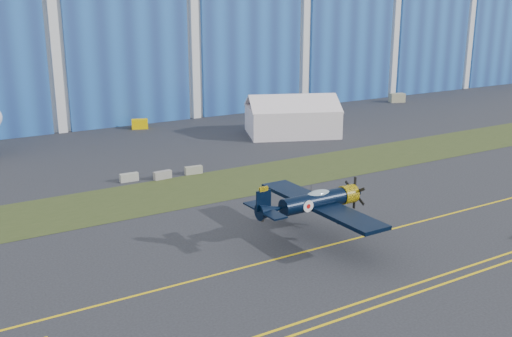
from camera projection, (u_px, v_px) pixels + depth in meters
ground at (218, 244)px, 48.36m from camera, size 260.00×260.00×0.00m
grass_median at (152, 196)px, 59.86m from camera, size 260.00×10.00×0.02m
hangar at (22, 24)px, 103.28m from camera, size 220.00×45.70×30.00m
taxiway_centreline at (249, 266)px, 44.25m from camera, size 200.00×0.20×0.02m
edge_line_near at (329, 323)px, 36.44m from camera, size 80.00×0.20×0.02m
edge_line_far at (319, 316)px, 37.26m from camera, size 80.00×0.20×0.02m
warbird at (314, 201)px, 48.30m from camera, size 11.50×13.84×4.08m
tent at (292, 114)px, 86.84m from camera, size 15.44×13.59×5.96m
tug at (140, 124)px, 91.35m from camera, size 2.78×2.23×1.41m
gse_box at (397, 98)px, 114.80m from camera, size 3.17×2.35×1.70m
barrier_a at (129, 177)px, 64.79m from camera, size 2.02×0.67×0.90m
barrier_b at (163, 175)px, 65.64m from camera, size 2.04×0.74×0.90m
barrier_c at (194, 170)px, 67.53m from camera, size 2.05×0.78×0.90m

